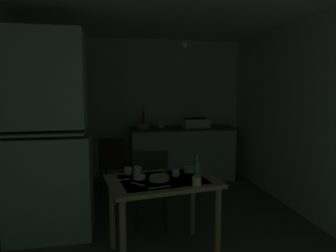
% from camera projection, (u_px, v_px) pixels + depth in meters
% --- Properties ---
extents(ground_plane, '(4.82, 4.82, 0.00)m').
position_uv_depth(ground_plane, '(164.00, 220.00, 3.65)').
color(ground_plane, brown).
extents(wall_back, '(3.55, 0.10, 2.46)m').
position_uv_depth(wall_back, '(146.00, 109.00, 5.41)').
color(wall_back, beige).
rests_on(wall_back, ground).
extents(wall_left, '(0.10, 3.92, 2.46)m').
position_uv_depth(wall_left, '(0.00, 123.00, 3.18)').
color(wall_left, silver).
rests_on(wall_left, ground).
extents(wall_right, '(0.10, 3.92, 2.46)m').
position_uv_depth(wall_right, '(300.00, 117.00, 3.81)').
color(wall_right, silver).
rests_on(wall_right, ground).
extents(ceiling_slab, '(3.55, 3.92, 0.10)m').
position_uv_depth(ceiling_slab, '(164.00, 7.00, 3.33)').
color(ceiling_slab, silver).
extents(hutch_cabinet, '(0.87, 0.50, 2.20)m').
position_uv_depth(hutch_cabinet, '(48.00, 143.00, 3.13)').
color(hutch_cabinet, '#ADB4A5').
rests_on(hutch_cabinet, ground).
extents(counter_cabinet, '(1.80, 0.64, 0.92)m').
position_uv_depth(counter_cabinet, '(182.00, 153.00, 5.25)').
color(counter_cabinet, '#ADB4A5').
rests_on(counter_cabinet, ground).
extents(sink_basin, '(0.44, 0.34, 0.15)m').
position_uv_depth(sink_basin, '(196.00, 123.00, 5.23)').
color(sink_basin, white).
rests_on(sink_basin, counter_cabinet).
extents(hand_pump, '(0.05, 0.27, 0.39)m').
position_uv_depth(hand_pump, '(143.00, 118.00, 5.09)').
color(hand_pump, maroon).
rests_on(hand_pump, counter_cabinet).
extents(mixing_bowl_counter, '(0.21, 0.21, 0.09)m').
position_uv_depth(mixing_bowl_counter, '(143.00, 126.00, 5.01)').
color(mixing_bowl_counter, tan).
rests_on(mixing_bowl_counter, counter_cabinet).
extents(stoneware_crock, '(0.11, 0.11, 0.14)m').
position_uv_depth(stoneware_crock, '(161.00, 124.00, 5.14)').
color(stoneware_crock, beige).
rests_on(stoneware_crock, counter_cabinet).
extents(dining_table, '(1.09, 0.83, 0.75)m').
position_uv_depth(dining_table, '(163.00, 191.00, 2.81)').
color(dining_table, '#A88156').
rests_on(dining_table, ground).
extents(chair_far_side, '(0.45, 0.45, 0.92)m').
position_uv_depth(chair_far_side, '(151.00, 186.00, 3.38)').
color(chair_far_side, '#332814').
rests_on(chair_far_side, ground).
extents(chair_by_counter, '(0.47, 0.47, 0.88)m').
position_uv_depth(chair_by_counter, '(114.00, 164.00, 4.47)').
color(chair_by_counter, '#382D12').
rests_on(chair_by_counter, ground).
extents(serving_bowl_wide, '(0.12, 0.12, 0.05)m').
position_uv_depth(serving_bowl_wide, '(189.00, 170.00, 3.04)').
color(serving_bowl_wide, '#ADD1C1').
rests_on(serving_bowl_wide, dining_table).
extents(soup_bowl_small, '(0.19, 0.19, 0.04)m').
position_uv_depth(soup_bowl_small, '(159.00, 178.00, 2.76)').
color(soup_bowl_small, tan).
rests_on(soup_bowl_small, dining_table).
extents(sauce_dish, '(0.11, 0.11, 0.04)m').
position_uv_depth(sauce_dish, '(139.00, 177.00, 2.80)').
color(sauce_dish, white).
rests_on(sauce_dish, dining_table).
extents(mug_tall, '(0.07, 0.07, 0.07)m').
position_uv_depth(mug_tall, '(128.00, 171.00, 2.95)').
color(mug_tall, '#ADD1C1').
rests_on(mug_tall, dining_table).
extents(mug_dark, '(0.08, 0.08, 0.07)m').
position_uv_depth(mug_dark, '(138.00, 170.00, 2.98)').
color(mug_dark, white).
rests_on(mug_dark, dining_table).
extents(teacup_mint, '(0.07, 0.07, 0.06)m').
position_uv_depth(teacup_mint, '(176.00, 173.00, 2.90)').
color(teacup_mint, white).
rests_on(teacup_mint, dining_table).
extents(teacup_cream, '(0.08, 0.08, 0.08)m').
position_uv_depth(teacup_cream, '(197.00, 181.00, 2.59)').
color(teacup_cream, beige).
rests_on(teacup_cream, dining_table).
extents(glass_bottle, '(0.06, 0.06, 0.25)m').
position_uv_depth(glass_bottle, '(197.00, 171.00, 2.72)').
color(glass_bottle, '#4C7F56').
rests_on(glass_bottle, dining_table).
extents(table_knife, '(0.20, 0.06, 0.00)m').
position_uv_depth(table_knife, '(159.00, 187.00, 2.56)').
color(table_knife, silver).
rests_on(table_knife, dining_table).
extents(teaspoon_near_bowl, '(0.08, 0.15, 0.00)m').
position_uv_depth(teaspoon_near_bowl, '(163.00, 171.00, 3.05)').
color(teaspoon_near_bowl, beige).
rests_on(teaspoon_near_bowl, dining_table).
extents(teaspoon_by_cup, '(0.15, 0.04, 0.00)m').
position_uv_depth(teaspoon_by_cup, '(123.00, 179.00, 2.78)').
color(teaspoon_by_cup, beige).
rests_on(teaspoon_by_cup, dining_table).
extents(serving_spoon, '(0.12, 0.13, 0.00)m').
position_uv_depth(serving_spoon, '(138.00, 184.00, 2.64)').
color(serving_spoon, beige).
rests_on(serving_spoon, dining_table).
extents(pendant_bulb, '(0.08, 0.08, 0.08)m').
position_uv_depth(pendant_bulb, '(184.00, 44.00, 3.65)').
color(pendant_bulb, '#F9EFCC').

